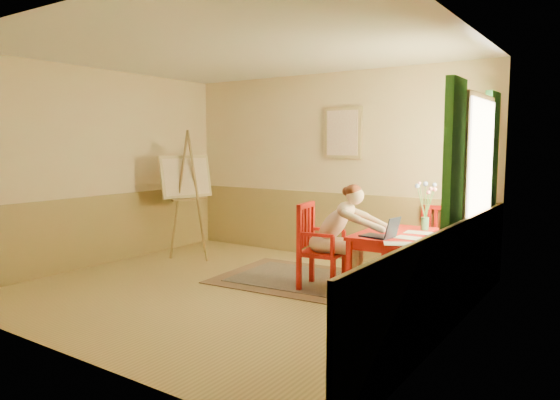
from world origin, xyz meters
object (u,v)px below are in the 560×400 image
Objects in this scene: table at (394,240)px; figure at (340,233)px; easel at (187,182)px; laptop at (382,233)px; chair_back at (431,241)px; chair_left at (318,246)px.

figure reaches higher than table.
table is 3.45m from easel.
laptop is at bearing -10.91° from figure.
table is at bearing -95.12° from chair_back.
table is 1.19× the size of chair_left.
easel is at bearing 171.37° from figure.
figure is 0.58m from laptop.
figure is 0.65× the size of easel.
chair_back is (0.91, 1.41, -0.06)m from chair_left.
chair_back is 1.52m from laptop.
easel is at bearing -164.99° from chair_back.
easel is at bearing 171.00° from laptop.
table is 0.62m from figure.
figure is at bearing 5.77° from chair_left.
table is 2.89× the size of laptop.
table is at bearing 94.12° from laptop.
chair_back is at bearing 87.45° from laptop.
table is at bearing 22.30° from chair_left.
easel is at bearing 177.80° from table.
figure is at bearing -114.54° from chair_back.
figure reaches higher than laptop.
figure is (-0.53, -0.31, 0.07)m from table.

